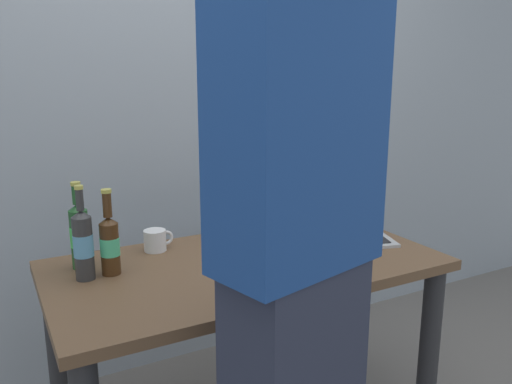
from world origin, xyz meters
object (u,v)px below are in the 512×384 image
Objects in this scene: beer_bottle_brown at (80,234)px; beer_bottle_dark at (83,243)px; laptop at (344,226)px; coffee_mug at (156,240)px; person_figure at (296,273)px; beer_bottle_green at (110,243)px.

beer_bottle_dark reaches higher than beer_bottle_brown.
laptop is 1.38× the size of beer_bottle_brown.
beer_bottle_brown is at bearing -170.42° from coffee_mug.
person_figure is at bearing -61.79° from beer_bottle_dark.
laptop is at bearing -16.13° from coffee_mug.
person_figure is at bearing -84.36° from coffee_mug.
beer_bottle_brown reaches higher than coffee_mug.
beer_bottle_brown is 0.30m from coffee_mug.
laptop is at bearing -9.19° from beer_bottle_brown.
beer_bottle_dark is (-0.01, -0.11, 0.00)m from beer_bottle_brown.
coffee_mug is (0.28, 0.05, -0.08)m from beer_bottle_brown.
coffee_mug is at bearing 28.65° from beer_bottle_dark.
person_figure is (0.36, -0.80, 0.07)m from beer_bottle_brown.
coffee_mug is at bearing 9.58° from beer_bottle_brown.
coffee_mug is (0.20, 0.15, -0.07)m from beer_bottle_green.
beer_bottle_green is at bearing 112.35° from person_figure.
beer_bottle_brown is (-0.08, 0.11, 0.01)m from beer_bottle_green.
coffee_mug is (-0.08, 0.85, -0.16)m from person_figure.
coffee_mug is at bearing 37.01° from beer_bottle_green.
beer_bottle_brown is 0.97× the size of beer_bottle_dark.
laptop is 0.93m from beer_bottle_green.
person_figure is (0.37, -0.69, 0.07)m from beer_bottle_dark.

